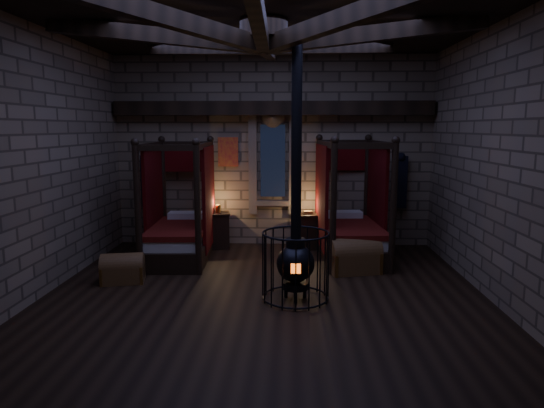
{
  "coord_description": "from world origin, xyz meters",
  "views": [
    {
      "loc": [
        0.42,
        -7.34,
        2.64
      ],
      "look_at": [
        0.1,
        0.6,
        1.38
      ],
      "focal_mm": 32.0,
      "sensor_mm": 36.0,
      "label": 1
    }
  ],
  "objects_px": {
    "bed_left": "(180,230)",
    "trunk_right": "(354,256)",
    "bed_right": "(350,229)",
    "trunk_left": "(123,269)",
    "stove": "(296,260)"
  },
  "relations": [
    {
      "from": "bed_left",
      "to": "trunk_right",
      "type": "distance_m",
      "value": 3.53
    },
    {
      "from": "bed_right",
      "to": "trunk_left",
      "type": "relative_size",
      "value": 3.04
    },
    {
      "from": "trunk_right",
      "to": "stove",
      "type": "bearing_deg",
      "value": -139.85
    },
    {
      "from": "bed_right",
      "to": "stove",
      "type": "xyz_separation_m",
      "value": [
        -1.14,
        -2.55,
        0.05
      ]
    },
    {
      "from": "stove",
      "to": "trunk_right",
      "type": "bearing_deg",
      "value": 53.58
    },
    {
      "from": "trunk_right",
      "to": "bed_right",
      "type": "bearing_deg",
      "value": 73.34
    },
    {
      "from": "trunk_right",
      "to": "stove",
      "type": "xyz_separation_m",
      "value": [
        -1.08,
        -1.49,
        0.34
      ]
    },
    {
      "from": "trunk_left",
      "to": "stove",
      "type": "distance_m",
      "value": 3.08
    },
    {
      "from": "bed_left",
      "to": "bed_right",
      "type": "bearing_deg",
      "value": 0.39
    },
    {
      "from": "trunk_left",
      "to": "bed_right",
      "type": "bearing_deg",
      "value": 12.54
    },
    {
      "from": "trunk_left",
      "to": "trunk_right",
      "type": "bearing_deg",
      "value": -0.69
    },
    {
      "from": "bed_right",
      "to": "trunk_left",
      "type": "xyz_separation_m",
      "value": [
        -4.1,
        -1.82,
        -0.36
      ]
    },
    {
      "from": "trunk_right",
      "to": "stove",
      "type": "relative_size",
      "value": 0.25
    },
    {
      "from": "bed_left",
      "to": "stove",
      "type": "bearing_deg",
      "value": -48.13
    },
    {
      "from": "bed_right",
      "to": "trunk_right",
      "type": "relative_size",
      "value": 2.32
    }
  ]
}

